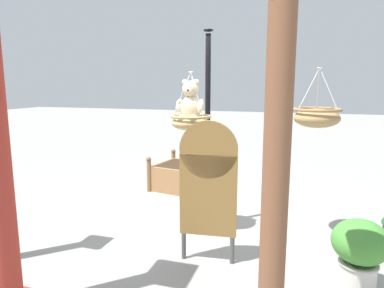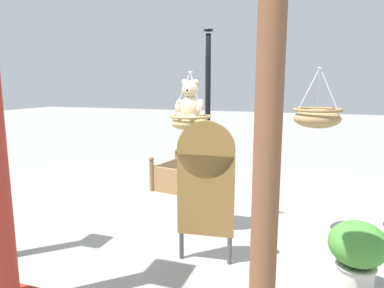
{
  "view_description": "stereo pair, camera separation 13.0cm",
  "coord_description": "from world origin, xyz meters",
  "px_view_note": "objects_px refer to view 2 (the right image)",
  "views": [
    {
      "loc": [
        -1.37,
        4.37,
        1.91
      ],
      "look_at": [
        -0.03,
        0.11,
        1.14
      ],
      "focal_mm": 32.39,
      "sensor_mm": 36.0,
      "label": 1
    },
    {
      "loc": [
        -1.49,
        4.33,
        1.91
      ],
      "look_at": [
        -0.03,
        0.11,
        1.14
      ],
      "focal_mm": 32.39,
      "sensor_mm": 36.0,
      "label": 2
    }
  ],
  "objects_px": {
    "hanging_basket_with_teddy": "(190,122)",
    "teddy_bear": "(190,104)",
    "display_pole_central": "(207,167)",
    "hanging_basket_left_high": "(317,117)",
    "wooden_planter_box": "(181,175)",
    "potted_plant_flowering_red": "(357,253)",
    "greenhouse_pillar_left": "(266,170)",
    "display_sign_board": "(206,180)"
  },
  "relations": [
    {
      "from": "hanging_basket_with_teddy",
      "to": "teddy_bear",
      "type": "xyz_separation_m",
      "value": [
        0.0,
        0.02,
        0.22
      ]
    },
    {
      "from": "display_pole_central",
      "to": "teddy_bear",
      "type": "relative_size",
      "value": 4.98
    },
    {
      "from": "hanging_basket_left_high",
      "to": "wooden_planter_box",
      "type": "xyz_separation_m",
      "value": [
        2.31,
        -1.52,
        -1.28
      ]
    },
    {
      "from": "teddy_bear",
      "to": "potted_plant_flowering_red",
      "type": "height_order",
      "value": "teddy_bear"
    },
    {
      "from": "display_pole_central",
      "to": "teddy_bear",
      "type": "distance_m",
      "value": 0.91
    },
    {
      "from": "display_pole_central",
      "to": "hanging_basket_left_high",
      "type": "relative_size",
      "value": 3.68
    },
    {
      "from": "greenhouse_pillar_left",
      "to": "teddy_bear",
      "type": "bearing_deg",
      "value": -56.88
    },
    {
      "from": "teddy_bear",
      "to": "display_sign_board",
      "type": "height_order",
      "value": "teddy_bear"
    },
    {
      "from": "hanging_basket_left_high",
      "to": "wooden_planter_box",
      "type": "bearing_deg",
      "value": -33.3
    },
    {
      "from": "display_pole_central",
      "to": "greenhouse_pillar_left",
      "type": "relative_size",
      "value": 0.92
    },
    {
      "from": "hanging_basket_with_teddy",
      "to": "greenhouse_pillar_left",
      "type": "distance_m",
      "value": 2.16
    },
    {
      "from": "display_pole_central",
      "to": "greenhouse_pillar_left",
      "type": "bearing_deg",
      "value": 116.24
    },
    {
      "from": "display_pole_central",
      "to": "display_sign_board",
      "type": "xyz_separation_m",
      "value": [
        -0.26,
        0.93,
        0.1
      ]
    },
    {
      "from": "teddy_bear",
      "to": "wooden_planter_box",
      "type": "bearing_deg",
      "value": -65.43
    },
    {
      "from": "hanging_basket_left_high",
      "to": "hanging_basket_with_teddy",
      "type": "bearing_deg",
      "value": 9.9
    },
    {
      "from": "hanging_basket_left_high",
      "to": "wooden_planter_box",
      "type": "height_order",
      "value": "hanging_basket_left_high"
    },
    {
      "from": "hanging_basket_left_high",
      "to": "greenhouse_pillar_left",
      "type": "relative_size",
      "value": 0.25
    },
    {
      "from": "display_pole_central",
      "to": "hanging_basket_with_teddy",
      "type": "distance_m",
      "value": 0.7
    },
    {
      "from": "greenhouse_pillar_left",
      "to": "potted_plant_flowering_red",
      "type": "height_order",
      "value": "greenhouse_pillar_left"
    },
    {
      "from": "hanging_basket_with_teddy",
      "to": "teddy_bear",
      "type": "bearing_deg",
      "value": 90.0
    },
    {
      "from": "display_pole_central",
      "to": "potted_plant_flowering_red",
      "type": "relative_size",
      "value": 3.71
    },
    {
      "from": "hanging_basket_left_high",
      "to": "greenhouse_pillar_left",
      "type": "distance_m",
      "value": 2.1
    },
    {
      "from": "wooden_planter_box",
      "to": "potted_plant_flowering_red",
      "type": "height_order",
      "value": "potted_plant_flowering_red"
    },
    {
      "from": "display_sign_board",
      "to": "potted_plant_flowering_red",
      "type": "bearing_deg",
      "value": 174.78
    },
    {
      "from": "potted_plant_flowering_red",
      "to": "wooden_planter_box",
      "type": "bearing_deg",
      "value": -43.72
    },
    {
      "from": "greenhouse_pillar_left",
      "to": "wooden_planter_box",
      "type": "bearing_deg",
      "value": -60.99
    },
    {
      "from": "greenhouse_pillar_left",
      "to": "wooden_planter_box",
      "type": "distance_m",
      "value": 4.25
    },
    {
      "from": "wooden_planter_box",
      "to": "hanging_basket_with_teddy",
      "type": "bearing_deg",
      "value": 114.86
    },
    {
      "from": "hanging_basket_left_high",
      "to": "display_sign_board",
      "type": "xyz_separation_m",
      "value": [
        1.08,
        0.94,
        -0.61
      ]
    },
    {
      "from": "display_pole_central",
      "to": "hanging_basket_with_teddy",
      "type": "height_order",
      "value": "display_pole_central"
    },
    {
      "from": "wooden_planter_box",
      "to": "display_sign_board",
      "type": "xyz_separation_m",
      "value": [
        -1.23,
        2.45,
        0.66
      ]
    },
    {
      "from": "hanging_basket_left_high",
      "to": "greenhouse_pillar_left",
      "type": "height_order",
      "value": "greenhouse_pillar_left"
    },
    {
      "from": "teddy_bear",
      "to": "potted_plant_flowering_red",
      "type": "distance_m",
      "value": 2.4
    },
    {
      "from": "display_pole_central",
      "to": "wooden_planter_box",
      "type": "distance_m",
      "value": 1.9
    },
    {
      "from": "greenhouse_pillar_left",
      "to": "hanging_basket_with_teddy",
      "type": "bearing_deg",
      "value": -57.23
    },
    {
      "from": "display_pole_central",
      "to": "hanging_basket_with_teddy",
      "type": "relative_size",
      "value": 3.59
    },
    {
      "from": "display_sign_board",
      "to": "greenhouse_pillar_left",
      "type": "bearing_deg",
      "value": 123.75
    },
    {
      "from": "wooden_planter_box",
      "to": "potted_plant_flowering_red",
      "type": "bearing_deg",
      "value": 136.28
    },
    {
      "from": "hanging_basket_with_teddy",
      "to": "display_sign_board",
      "type": "relative_size",
      "value": 0.47
    },
    {
      "from": "hanging_basket_with_teddy",
      "to": "hanging_basket_left_high",
      "type": "xyz_separation_m",
      "value": [
        -1.48,
        -0.26,
        0.08
      ]
    },
    {
      "from": "display_pole_central",
      "to": "potted_plant_flowering_red",
      "type": "distance_m",
      "value": 2.07
    },
    {
      "from": "potted_plant_flowering_red",
      "to": "display_sign_board",
      "type": "height_order",
      "value": "display_sign_board"
    }
  ]
}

